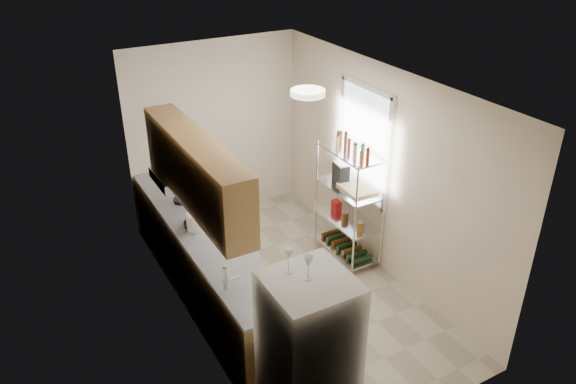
% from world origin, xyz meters
% --- Properties ---
extents(room, '(2.52, 4.42, 2.62)m').
position_xyz_m(room, '(0.00, 0.00, 1.30)').
color(room, '#B4AB92').
rests_on(room, ground).
extents(counter_run, '(0.63, 3.51, 0.90)m').
position_xyz_m(counter_run, '(-0.92, 0.44, 0.45)').
color(counter_run, '#A78047').
rests_on(counter_run, ground).
extents(upper_cabinets, '(0.33, 2.20, 0.72)m').
position_xyz_m(upper_cabinets, '(-1.05, 0.10, 1.81)').
color(upper_cabinets, '#A78047').
rests_on(upper_cabinets, room).
extents(range_hood, '(0.50, 0.60, 0.12)m').
position_xyz_m(range_hood, '(-1.00, 0.90, 1.39)').
color(range_hood, '#B7BABC').
rests_on(range_hood, room).
extents(window, '(0.06, 1.00, 1.46)m').
position_xyz_m(window, '(1.23, 0.35, 1.55)').
color(window, white).
rests_on(window, room).
extents(bakers_rack, '(0.45, 0.90, 1.73)m').
position_xyz_m(bakers_rack, '(1.00, 0.30, 1.11)').
color(bakers_rack, silver).
rests_on(bakers_rack, ground).
extents(ceiling_dome, '(0.34, 0.34, 0.05)m').
position_xyz_m(ceiling_dome, '(0.00, -0.30, 2.57)').
color(ceiling_dome, white).
rests_on(ceiling_dome, room).
extents(refrigerator, '(0.67, 0.67, 1.63)m').
position_xyz_m(refrigerator, '(-0.87, -1.81, 0.82)').
color(refrigerator, white).
rests_on(refrigerator, ground).
extents(wine_glass_a, '(0.07, 0.07, 0.21)m').
position_xyz_m(wine_glass_a, '(-0.88, -1.79, 1.74)').
color(wine_glass_a, silver).
rests_on(wine_glass_a, refrigerator).
extents(wine_glass_b, '(0.08, 0.08, 0.22)m').
position_xyz_m(wine_glass_b, '(-0.96, -1.63, 1.74)').
color(wine_glass_b, silver).
rests_on(wine_glass_b, refrigerator).
extents(rice_cooker, '(0.25, 0.25, 0.20)m').
position_xyz_m(rice_cooker, '(-0.95, 0.49, 1.00)').
color(rice_cooker, white).
rests_on(rice_cooker, counter_run).
extents(frying_pan_large, '(0.33, 0.33, 0.04)m').
position_xyz_m(frying_pan_large, '(-0.95, 0.58, 0.92)').
color(frying_pan_large, black).
rests_on(frying_pan_large, counter_run).
extents(frying_pan_small, '(0.28, 0.28, 0.05)m').
position_xyz_m(frying_pan_small, '(-0.89, 1.18, 0.92)').
color(frying_pan_small, black).
rests_on(frying_pan_small, counter_run).
extents(cutting_board, '(0.37, 0.47, 0.03)m').
position_xyz_m(cutting_board, '(1.06, 0.21, 1.03)').
color(cutting_board, tan).
rests_on(cutting_board, bakers_rack).
extents(espresso_machine, '(0.17, 0.23, 0.26)m').
position_xyz_m(espresso_machine, '(1.01, 0.52, 1.14)').
color(espresso_machine, black).
rests_on(espresso_machine, bakers_rack).
extents(storage_bag, '(0.10, 0.13, 0.15)m').
position_xyz_m(storage_bag, '(0.99, 0.55, 0.63)').
color(storage_bag, '#B01516').
rests_on(storage_bag, bakers_rack).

